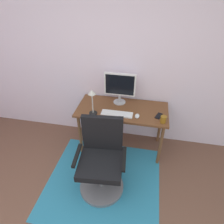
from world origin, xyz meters
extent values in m
cube|color=white|center=(0.00, 2.20, 1.30)|extent=(6.00, 0.10, 2.60)
cube|color=teal|center=(0.16, 1.12, 0.00)|extent=(1.48, 1.40, 0.01)
cube|color=brown|center=(0.28, 1.83, 0.71)|extent=(1.28, 0.60, 0.03)
cylinder|color=brown|center=(-0.30, 1.59, 0.35)|extent=(0.04, 0.04, 0.70)
cylinder|color=brown|center=(0.87, 1.59, 0.35)|extent=(0.04, 0.04, 0.70)
cylinder|color=brown|center=(-0.30, 2.07, 0.35)|extent=(0.04, 0.04, 0.70)
cylinder|color=brown|center=(0.87, 2.07, 0.35)|extent=(0.04, 0.04, 0.70)
cylinder|color=#B2B2B7|center=(0.22, 1.99, 0.74)|extent=(0.18, 0.18, 0.01)
cylinder|color=#B2B2B7|center=(0.22, 1.99, 0.80)|extent=(0.04, 0.04, 0.12)
cube|color=white|center=(0.22, 1.99, 1.03)|extent=(0.44, 0.04, 0.33)
cube|color=black|center=(0.22, 1.97, 1.03)|extent=(0.40, 0.00, 0.29)
cube|color=white|center=(0.23, 1.68, 0.74)|extent=(0.43, 0.13, 0.02)
ellipsoid|color=white|center=(0.51, 1.67, 0.75)|extent=(0.06, 0.10, 0.03)
cylinder|color=#8C5D18|center=(0.84, 1.62, 0.78)|extent=(0.08, 0.08, 0.09)
cube|color=black|center=(0.79, 1.75, 0.73)|extent=(0.11, 0.16, 0.01)
cylinder|color=black|center=(-0.09, 1.63, 0.74)|extent=(0.11, 0.11, 0.01)
cylinder|color=beige|center=(-0.09, 1.63, 0.89)|extent=(0.02, 0.02, 0.29)
cone|color=beige|center=(-0.09, 1.63, 1.07)|extent=(0.11, 0.11, 0.06)
cylinder|color=slate|center=(0.16, 1.02, 0.03)|extent=(0.56, 0.56, 0.05)
cylinder|color=slate|center=(0.16, 1.02, 0.24)|extent=(0.06, 0.06, 0.38)
cube|color=black|center=(0.16, 1.02, 0.47)|extent=(0.56, 0.56, 0.08)
cube|color=black|center=(0.14, 1.24, 0.75)|extent=(0.49, 0.11, 0.48)
cube|color=black|center=(-0.11, 0.99, 0.58)|extent=(0.07, 0.36, 0.03)
cube|color=black|center=(0.43, 1.05, 0.58)|extent=(0.07, 0.36, 0.03)
camera|label=1|loc=(0.59, -0.48, 2.29)|focal=31.68mm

